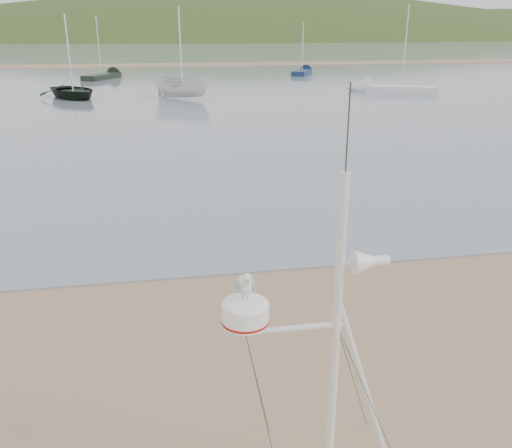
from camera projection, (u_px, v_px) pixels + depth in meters
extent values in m
plane|color=#907053|center=(133.00, 406.00, 7.67)|extent=(560.00, 560.00, 0.00)
cube|color=slate|center=(151.00, 48.00, 129.61)|extent=(560.00, 256.00, 0.04)
cube|color=#907053|center=(150.00, 65.00, 72.31)|extent=(560.00, 7.00, 0.07)
ellipsoid|color=#2A3D18|center=(247.00, 91.00, 239.01)|extent=(400.00, 180.00, 80.00)
cube|color=silver|center=(42.00, 29.00, 181.37)|extent=(8.40, 6.30, 8.00)
cube|color=silver|center=(121.00, 29.00, 185.69)|extent=(8.40, 6.30, 8.00)
cube|color=silver|center=(197.00, 29.00, 190.02)|extent=(8.40, 6.30, 8.00)
cube|color=silver|center=(270.00, 29.00, 194.34)|extent=(8.40, 6.30, 8.00)
cube|color=silver|center=(339.00, 29.00, 198.67)|extent=(8.40, 6.30, 8.00)
cube|color=silver|center=(405.00, 28.00, 202.99)|extent=(8.40, 6.30, 8.00)
cube|color=silver|center=(469.00, 28.00, 207.32)|extent=(8.40, 6.30, 8.00)
cylinder|color=silver|center=(335.00, 348.00, 5.65)|extent=(0.09, 0.09, 3.79)
cylinder|color=silver|center=(367.00, 396.00, 5.95)|extent=(0.88, 0.08, 2.49)
cylinder|color=silver|center=(287.00, 329.00, 5.46)|extent=(1.23, 0.07, 0.07)
cylinder|color=#2D382D|center=(348.00, 131.00, 4.86)|extent=(0.02, 0.02, 0.85)
cube|color=silver|center=(245.00, 327.00, 5.37)|extent=(0.15, 0.15, 0.09)
cylinder|color=white|center=(245.00, 314.00, 5.32)|extent=(0.47, 0.47, 0.21)
cylinder|color=#B1120C|center=(245.00, 320.00, 5.34)|extent=(0.48, 0.48, 0.02)
ellipsoid|color=white|center=(245.00, 304.00, 5.28)|extent=(0.47, 0.47, 0.13)
cone|color=white|center=(366.00, 262.00, 5.36)|extent=(0.25, 0.25, 0.25)
cylinder|color=white|center=(382.00, 260.00, 5.39)|extent=(0.13, 0.10, 0.10)
cube|color=silver|center=(349.00, 263.00, 5.33)|extent=(0.19, 0.04, 0.04)
cylinder|color=tan|center=(243.00, 296.00, 5.24)|extent=(0.01, 0.01, 0.07)
cylinder|color=tan|center=(247.00, 295.00, 5.25)|extent=(0.01, 0.01, 0.07)
ellipsoid|color=white|center=(245.00, 285.00, 5.21)|extent=(0.16, 0.26, 0.19)
ellipsoid|color=#9EA0A6|center=(238.00, 286.00, 5.19)|extent=(0.05, 0.21, 0.12)
ellipsoid|color=#9EA0A6|center=(252.00, 285.00, 5.21)|extent=(0.05, 0.21, 0.12)
cone|color=white|center=(243.00, 281.00, 5.34)|extent=(0.09, 0.08, 0.09)
ellipsoid|color=white|center=(246.00, 282.00, 5.09)|extent=(0.08, 0.08, 0.11)
sphere|color=white|center=(247.00, 278.00, 5.05)|extent=(0.09, 0.09, 0.09)
cone|color=gold|center=(248.00, 281.00, 5.01)|extent=(0.02, 0.05, 0.02)
imported|color=black|center=(70.00, 61.00, 38.80)|extent=(3.74, 2.84, 5.20)
imported|color=silver|center=(181.00, 66.00, 38.57)|extent=(2.41, 2.39, 4.59)
cube|color=silver|center=(402.00, 89.00, 43.14)|extent=(5.75, 3.81, 0.50)
cone|color=silver|center=(357.00, 88.00, 43.90)|extent=(2.47, 2.38, 1.76)
cylinder|color=silver|center=(405.00, 46.00, 42.01)|extent=(0.08, 0.08, 6.05)
cube|color=#15294B|center=(302.00, 72.00, 58.47)|extent=(3.24, 4.55, 0.50)
cone|color=#15294B|center=(307.00, 71.00, 60.99)|extent=(1.95, 2.01, 1.40)
cylinder|color=silver|center=(303.00, 47.00, 57.55)|extent=(0.08, 0.08, 4.83)
cube|color=black|center=(102.00, 77.00, 53.74)|extent=(3.64, 5.15, 0.50)
cone|color=black|center=(118.00, 74.00, 56.60)|extent=(2.20, 2.26, 1.59)
cylinder|color=silver|center=(98.00, 45.00, 52.71)|extent=(0.08, 0.08, 5.46)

